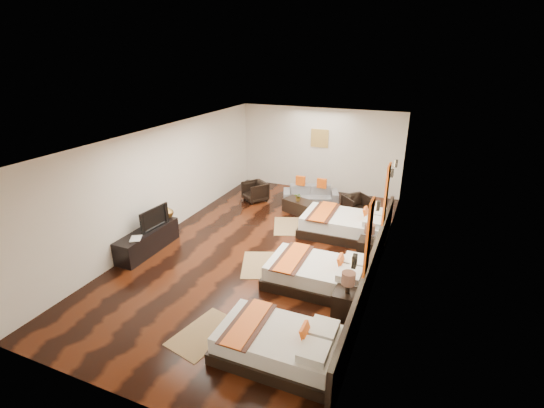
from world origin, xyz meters
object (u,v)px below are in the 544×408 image
at_px(bed_far, 346,225).
at_px(book, 130,239).
at_px(coffee_table, 300,207).
at_px(table_plant, 298,197).
at_px(bed_near, 279,344).
at_px(tv, 152,218).
at_px(figurine, 167,211).
at_px(sofa, 311,194).
at_px(armchair_left, 255,192).
at_px(tv_console, 148,240).
at_px(nightstand_b, 368,247).
at_px(nightstand_a, 347,301).
at_px(bed_mid, 318,274).
at_px(armchair_right, 356,206).

relative_size(bed_far, book, 6.94).
distance_m(coffee_table, table_plant, 0.33).
height_order(bed_near, tv, tv).
bearing_deg(book, figurine, 90.00).
bearing_deg(bed_far, coffee_table, 148.88).
distance_m(bed_near, sofa, 6.89).
height_order(sofa, armchair_left, armchair_left).
bearing_deg(tv_console, sofa, 60.69).
relative_size(tv, figurine, 2.60).
bearing_deg(armchair_left, bed_near, -26.15).
xyz_separation_m(bed_far, nightstand_b, (0.75, -1.04, 0.02)).
bearing_deg(nightstand_a, table_plant, 119.36).
bearing_deg(book, coffee_table, 57.80).
bearing_deg(sofa, bed_far, -71.91).
height_order(bed_mid, sofa, bed_mid).
bearing_deg(bed_near, tv_console, 154.11).
bearing_deg(coffee_table, bed_near, -74.49).
xyz_separation_m(bed_mid, nightstand_a, (0.75, -0.77, 0.05)).
bearing_deg(table_plant, nightstand_a, -60.64).
relative_size(sofa, coffee_table, 1.73).
distance_m(nightstand_a, coffee_table, 4.84).
distance_m(bed_far, tv_console, 4.98).
distance_m(bed_far, armchair_right, 1.40).
distance_m(bed_mid, book, 4.26).
bearing_deg(bed_near, sofa, 103.17).
relative_size(book, sofa, 0.19).
bearing_deg(table_plant, coffee_table, 55.66).
bearing_deg(figurine, nightstand_a, -16.15).
bearing_deg(armchair_right, bed_mid, -135.19).
distance_m(bed_near, nightstand_a, 1.60).
distance_m(nightstand_a, armchair_right, 4.76).
bearing_deg(coffee_table, nightstand_a, -61.35).
xyz_separation_m(sofa, armchair_left, (-1.67, -0.63, 0.06)).
height_order(nightstand_b, tv_console, nightstand_b).
bearing_deg(bed_mid, armchair_left, 129.70).
xyz_separation_m(bed_far, figurine, (-4.20, -1.87, 0.43)).
relative_size(nightstand_b, sofa, 0.51).
xyz_separation_m(bed_near, bed_far, (0.00, 4.71, 0.04)).
height_order(tv, coffee_table, tv).
bearing_deg(armchair_right, nightstand_b, -118.16).
bearing_deg(figurine, bed_far, 23.97).
height_order(nightstand_a, tv_console, nightstand_a).
height_order(bed_far, coffee_table, bed_far).
xyz_separation_m(tv_console, sofa, (2.62, 4.67, -0.02)).
xyz_separation_m(bed_mid, table_plant, (-1.61, 3.43, 0.26)).
relative_size(nightstand_a, nightstand_b, 1.04).
bearing_deg(nightstand_b, armchair_right, 106.98).
distance_m(tv_console, table_plant, 4.41).
xyz_separation_m(bed_near, armchair_left, (-3.24, 6.08, 0.06)).
height_order(nightstand_a, armchair_left, nightstand_a).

